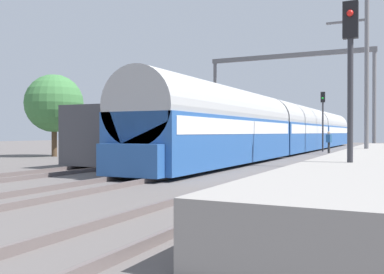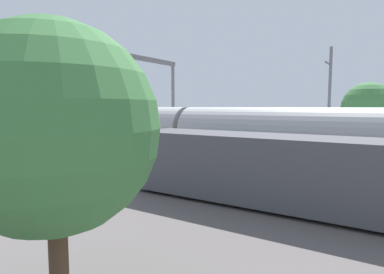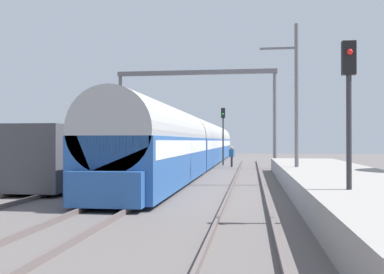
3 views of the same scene
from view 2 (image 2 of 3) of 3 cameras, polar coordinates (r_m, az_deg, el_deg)
platform at (r=25.28m, az=30.29°, el=-3.47°), size 4.40×28.00×0.90m
passenger_train at (r=25.76m, az=-16.06°, el=0.63°), size 2.93×49.20×3.82m
freight_car at (r=13.54m, az=14.96°, el=-5.68°), size 2.80×13.00×2.70m
person_crossing at (r=27.41m, az=-10.91°, el=-0.96°), size 0.46×0.38×1.73m
railway_signal_far at (r=28.43m, az=-15.85°, el=3.70°), size 0.36×0.30×5.13m
catenary_gantry at (r=23.93m, az=-12.33°, el=9.21°), size 12.91×0.28×7.86m
catenary_pole_east_mid at (r=23.89m, az=22.95°, el=5.28°), size 1.90×0.20×8.00m
tree_west_background at (r=6.46m, az=-23.20°, el=1.30°), size 3.94×3.94×5.60m
tree_east_background at (r=30.77m, az=28.57°, el=4.52°), size 4.24×4.24×6.03m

